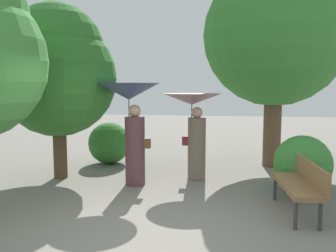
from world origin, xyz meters
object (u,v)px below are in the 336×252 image
object	(u,v)px
person_left	(131,110)
tree_mid_left	(57,69)
tree_near_right	(276,23)
park_bench	(301,182)
person_right	(194,116)

from	to	relation	value
person_left	tree_mid_left	size ratio (longest dim) A/B	0.55
tree_near_right	tree_mid_left	size ratio (longest dim) A/B	1.47
tree_near_right	person_left	bearing A→B (deg)	-145.07
park_bench	tree_mid_left	size ratio (longest dim) A/B	0.40
person_left	person_right	bearing A→B (deg)	-55.82
park_bench	tree_mid_left	xyz separation A→B (m)	(-4.78, 1.59, 1.89)
person_left	person_right	distance (m)	1.40
tree_near_right	tree_mid_left	bearing A→B (deg)	-158.74
person_left	tree_mid_left	distance (m)	1.92
person_left	tree_mid_left	xyz separation A→B (m)	(-1.70, 0.31, 0.85)
person_left	person_right	xyz separation A→B (m)	(1.23, 0.64, -0.17)
person_right	park_bench	xyz separation A→B (m)	(1.85, -1.93, -0.87)
park_bench	tree_near_right	size ratio (longest dim) A/B	0.27
person_right	tree_mid_left	size ratio (longest dim) A/B	0.49
person_left	park_bench	bearing A→B (deg)	-105.75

